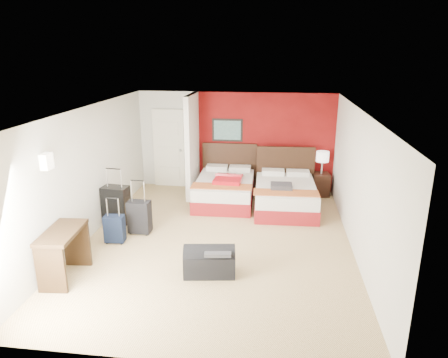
% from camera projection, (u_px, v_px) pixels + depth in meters
% --- Properties ---
extents(ground, '(6.50, 6.50, 0.00)m').
position_uv_depth(ground, '(218.00, 241.00, 7.91)').
color(ground, tan).
rests_on(ground, ground).
extents(room_walls, '(5.02, 6.52, 2.50)m').
position_uv_depth(room_walls, '(163.00, 157.00, 9.05)').
color(room_walls, silver).
rests_on(room_walls, ground).
extents(red_accent_panel, '(3.50, 0.04, 2.50)m').
position_uv_depth(red_accent_panel, '(265.00, 142.00, 10.50)').
color(red_accent_panel, maroon).
rests_on(red_accent_panel, ground).
extents(partition_wall, '(0.12, 1.20, 2.50)m').
position_uv_depth(partition_wall, '(192.00, 146.00, 10.13)').
color(partition_wall, silver).
rests_on(partition_wall, ground).
extents(entry_door, '(0.82, 0.06, 2.05)m').
position_uv_depth(entry_door, '(169.00, 148.00, 10.84)').
color(entry_door, silver).
rests_on(entry_door, ground).
extents(bed_left, '(1.36, 1.93, 0.57)m').
position_uv_depth(bed_left, '(225.00, 191.00, 9.86)').
color(bed_left, white).
rests_on(bed_left, ground).
extents(bed_right, '(1.42, 1.99, 0.58)m').
position_uv_depth(bed_right, '(285.00, 197.00, 9.43)').
color(bed_right, white).
rests_on(bed_right, ground).
extents(red_suitcase_open, '(0.66, 0.88, 0.11)m').
position_uv_depth(red_suitcase_open, '(228.00, 179.00, 9.65)').
color(red_suitcase_open, '#B60F19').
rests_on(red_suitcase_open, bed_left).
extents(jacket_bundle, '(0.48, 0.39, 0.11)m').
position_uv_depth(jacket_bundle, '(281.00, 186.00, 9.06)').
color(jacket_bundle, '#38383D').
rests_on(jacket_bundle, bed_right).
extents(nightstand, '(0.45, 0.45, 0.57)m').
position_uv_depth(nightstand, '(320.00, 184.00, 10.32)').
color(nightstand, black).
rests_on(nightstand, ground).
extents(table_lamp, '(0.36, 0.36, 0.56)m').
position_uv_depth(table_lamp, '(322.00, 163.00, 10.15)').
color(table_lamp, white).
rests_on(table_lamp, nightstand).
extents(suitcase_black, '(0.56, 0.38, 0.79)m').
position_uv_depth(suitcase_black, '(116.00, 206.00, 8.59)').
color(suitcase_black, black).
rests_on(suitcase_black, ground).
extents(suitcase_charcoal, '(0.45, 0.29, 0.64)m').
position_uv_depth(suitcase_charcoal, '(140.00, 218.00, 8.17)').
color(suitcase_charcoal, black).
rests_on(suitcase_charcoal, ground).
extents(suitcase_navy, '(0.38, 0.25, 0.51)m').
position_uv_depth(suitcase_navy, '(115.00, 230.00, 7.78)').
color(suitcase_navy, black).
rests_on(suitcase_navy, ground).
extents(duffel_bag, '(0.88, 0.55, 0.42)m').
position_uv_depth(duffel_bag, '(209.00, 262.00, 6.70)').
color(duffel_bag, black).
rests_on(duffel_bag, ground).
extents(jacket_draped, '(0.45, 0.39, 0.06)m').
position_uv_depth(jacket_draped, '(218.00, 251.00, 6.56)').
color(jacket_draped, '#37383C').
rests_on(jacket_draped, duffel_bag).
extents(desk, '(0.58, 1.03, 0.83)m').
position_uv_depth(desk, '(64.00, 255.00, 6.51)').
color(desk, black).
rests_on(desk, ground).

